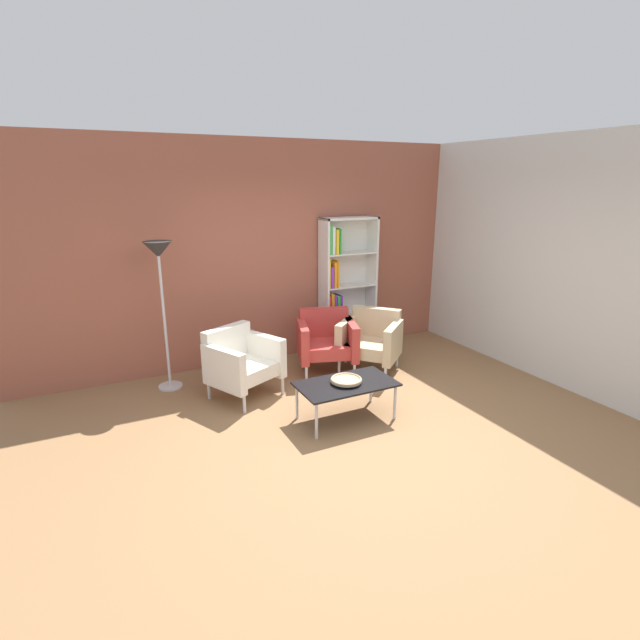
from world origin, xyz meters
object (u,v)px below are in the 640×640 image
(decorative_bowl, at_px, (346,380))
(armchair_near_window, at_px, (326,340))
(armchair_spare_guest, at_px, (371,339))
(floor_lamp_torchiere, at_px, (160,267))
(bookshelf_tall, at_px, (342,287))
(armchair_corner_red, at_px, (241,361))
(coffee_table_low, at_px, (346,386))

(decorative_bowl, height_order, armchair_near_window, armchair_near_window)
(armchair_near_window, bearing_deg, armchair_spare_guest, -6.25)
(decorative_bowl, xyz_separation_m, floor_lamp_torchiere, (-1.49, 1.63, 1.01))
(bookshelf_tall, bearing_deg, armchair_corner_red, -154.15)
(coffee_table_low, bearing_deg, armchair_corner_red, 127.17)
(bookshelf_tall, height_order, coffee_table_low, bookshelf_tall)
(armchair_spare_guest, bearing_deg, armchair_corner_red, -130.72)
(coffee_table_low, xyz_separation_m, armchair_near_window, (0.43, 1.28, 0.05))
(bookshelf_tall, xyz_separation_m, coffee_table_low, (-0.98, -1.89, -0.57))
(coffee_table_low, bearing_deg, floor_lamp_torchiere, 132.55)
(bookshelf_tall, distance_m, armchair_near_window, 0.97)
(coffee_table_low, xyz_separation_m, armchair_spare_guest, (0.95, 1.04, 0.05))
(floor_lamp_torchiere, bearing_deg, armchair_spare_guest, -13.43)
(decorative_bowl, bearing_deg, armchair_corner_red, 127.17)
(coffee_table_low, height_order, armchair_corner_red, armchair_corner_red)
(coffee_table_low, relative_size, armchair_near_window, 1.14)
(coffee_table_low, bearing_deg, bookshelf_tall, 62.64)
(decorative_bowl, xyz_separation_m, armchair_spare_guest, (0.95, 1.04, -0.02))
(coffee_table_low, relative_size, decorative_bowl, 3.12)
(decorative_bowl, bearing_deg, floor_lamp_torchiere, 132.55)
(bookshelf_tall, distance_m, armchair_spare_guest, 0.99)
(armchair_corner_red, distance_m, armchair_spare_guest, 1.74)
(coffee_table_low, height_order, armchair_spare_guest, armchair_spare_guest)
(bookshelf_tall, relative_size, armchair_corner_red, 2.07)
(armchair_spare_guest, height_order, floor_lamp_torchiere, floor_lamp_torchiere)
(bookshelf_tall, xyz_separation_m, armchair_corner_red, (-1.76, -0.85, -0.52))
(decorative_bowl, height_order, armchair_spare_guest, armchair_spare_guest)
(decorative_bowl, height_order, floor_lamp_torchiere, floor_lamp_torchiere)
(armchair_near_window, xyz_separation_m, armchair_corner_red, (-1.21, -0.24, 0.00))
(decorative_bowl, distance_m, armchair_spare_guest, 1.41)
(armchair_near_window, height_order, armchair_corner_red, same)
(bookshelf_tall, distance_m, coffee_table_low, 2.20)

